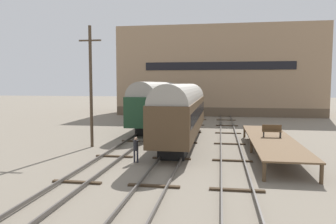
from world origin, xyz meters
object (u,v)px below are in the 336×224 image
(train_car_brown, at_px, (182,109))
(utility_pole, at_px, (91,85))
(train_car_green, at_px, (157,102))
(person_worker, at_px, (136,147))
(bench, at_px, (272,130))

(train_car_brown, relative_size, utility_pole, 1.79)
(utility_pole, bearing_deg, train_car_green, 76.74)
(train_car_brown, distance_m, utility_pole, 7.84)
(train_car_brown, bearing_deg, train_car_green, 112.98)
(person_worker, xyz_separation_m, utility_pole, (-4.81, 4.54, 3.95))
(utility_pole, bearing_deg, person_worker, -43.37)
(train_car_brown, height_order, utility_pole, utility_pole)
(train_car_green, relative_size, person_worker, 10.40)
(train_car_green, height_order, train_car_brown, train_car_green)
(person_worker, relative_size, utility_pole, 0.17)
(bench, bearing_deg, utility_pole, -178.87)
(train_car_green, distance_m, utility_pole, 12.94)
(bench, xyz_separation_m, person_worker, (-9.11, -4.82, -0.61))
(train_car_green, height_order, bench, train_car_green)
(train_car_brown, xyz_separation_m, utility_pole, (-6.94, -3.01, 2.06))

